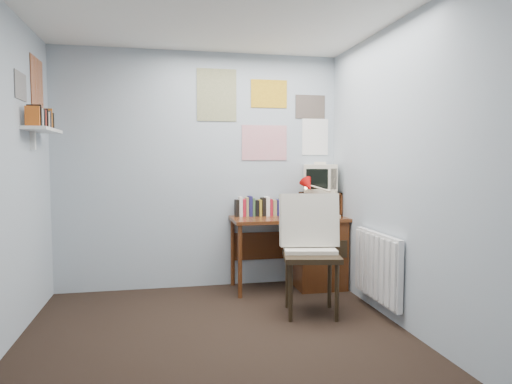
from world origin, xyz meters
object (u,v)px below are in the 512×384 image
(desk_chair, at_px, (311,257))
(desk_lamp, at_px, (336,200))
(tv_riser, at_px, (320,204))
(crt_tv, at_px, (320,177))
(wall_shelf, at_px, (43,130))
(desk, at_px, (313,249))
(radiator, at_px, (378,267))

(desk_chair, xyz_separation_m, desk_lamp, (0.49, 0.67, 0.43))
(desk_chair, height_order, tv_riser, desk_chair)
(desk_chair, relative_size, crt_tv, 2.94)
(tv_riser, bearing_deg, desk_lamp, -75.73)
(desk_chair, height_order, crt_tv, crt_tv)
(desk_chair, xyz_separation_m, crt_tv, (0.42, 0.97, 0.66))
(desk_lamp, relative_size, wall_shelf, 0.60)
(desk, bearing_deg, tv_riser, 42.96)
(tv_riser, bearing_deg, desk, -137.04)
(desk_lamp, relative_size, radiator, 0.47)
(desk, relative_size, radiator, 1.50)
(wall_shelf, bearing_deg, desk, 8.40)
(desk_chair, xyz_separation_m, wall_shelf, (-2.27, 0.46, 1.10))
(radiator, bearing_deg, desk_chair, 171.26)
(desk_chair, distance_m, radiator, 0.60)
(desk, distance_m, wall_shelf, 2.87)
(crt_tv, bearing_deg, radiator, -65.34)
(desk_lamp, relative_size, crt_tv, 1.06)
(desk_lamp, xyz_separation_m, radiator, (0.10, -0.76, -0.53))
(crt_tv, bearing_deg, desk, -117.18)
(desk_lamp, bearing_deg, crt_tv, 111.92)
(desk, distance_m, tv_riser, 0.51)
(desk_lamp, height_order, wall_shelf, wall_shelf)
(desk, height_order, desk_chair, desk_chair)
(desk, height_order, crt_tv, crt_tv)
(desk, distance_m, desk_lamp, 0.60)
(desk_chair, height_order, radiator, desk_chair)
(desk_lamp, distance_m, crt_tv, 0.39)
(tv_riser, bearing_deg, wall_shelf, -169.68)
(desk, bearing_deg, desk_chair, -109.60)
(desk, xyz_separation_m, wall_shelf, (-2.57, -0.38, 1.21))
(tv_riser, xyz_separation_m, radiator, (0.17, -1.04, -0.47))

